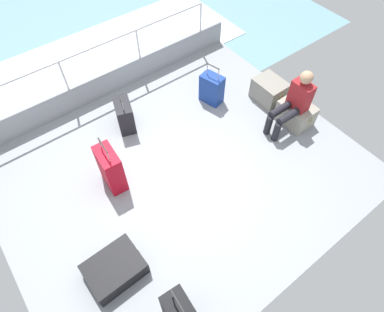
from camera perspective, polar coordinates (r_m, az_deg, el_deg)
ground_plane at (r=5.14m, az=-2.01°, el=-2.52°), size 4.40×5.20×0.06m
gunwale_port at (r=6.27m, az=-14.08°, el=12.10°), size 0.06×5.20×0.45m
railing_port at (r=5.93m, az=-15.17°, el=16.10°), size 0.04×4.20×1.02m
sea_wake at (r=7.70m, az=-18.41°, el=14.24°), size 12.00×12.00×0.01m
cargo_crate_0 at (r=6.13m, az=13.05°, el=10.85°), size 0.58×0.43×0.40m
cargo_crate_1 at (r=5.86m, az=17.31°, el=7.00°), size 0.60×0.42×0.37m
passenger_seated at (r=5.49m, az=17.01°, el=8.89°), size 0.34×0.66×1.07m
suitcase_0 at (r=4.83m, az=-13.71°, el=-2.15°), size 0.47×0.27×0.89m
suitcase_2 at (r=4.41m, az=-13.08°, el=-18.29°), size 0.54×0.69×0.25m
suitcase_3 at (r=5.58m, az=-11.47°, el=6.86°), size 0.51×0.39×0.69m
suitcase_4 at (r=5.91m, az=3.39°, el=11.41°), size 0.43×0.33×0.76m
paper_cup at (r=6.60m, az=2.63°, el=14.21°), size 0.08×0.08×0.10m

